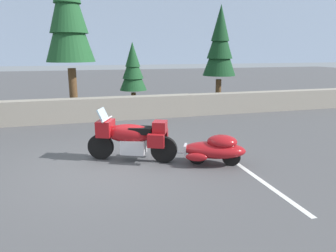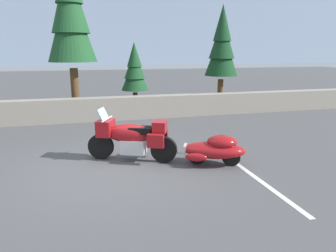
# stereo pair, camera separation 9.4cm
# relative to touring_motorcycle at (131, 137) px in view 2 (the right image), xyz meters

# --- Properties ---
(ground_plane) EXTENTS (80.00, 80.00, 0.00)m
(ground_plane) POSITION_rel_touring_motorcycle_xyz_m (-0.64, -0.38, -0.62)
(ground_plane) COLOR #4C4C4F
(stone_guard_wall) EXTENTS (24.00, 0.60, 0.92)m
(stone_guard_wall) POSITION_rel_touring_motorcycle_xyz_m (0.01, 5.07, -0.17)
(stone_guard_wall) COLOR gray
(stone_guard_wall) RESTS_ON ground
(distant_ridgeline) EXTENTS (240.00, 80.00, 16.00)m
(distant_ridgeline) POSITION_rel_touring_motorcycle_xyz_m (-0.64, 95.06, 7.38)
(distant_ridgeline) COLOR #8C9EB7
(distant_ridgeline) RESTS_ON ground
(touring_motorcycle) EXTENTS (2.17, 1.29, 1.33)m
(touring_motorcycle) POSITION_rel_touring_motorcycle_xyz_m (0.00, 0.00, 0.00)
(touring_motorcycle) COLOR black
(touring_motorcycle) RESTS_ON ground
(car_shaped_trailer) EXTENTS (2.16, 1.25, 0.76)m
(car_shaped_trailer) POSITION_rel_touring_motorcycle_xyz_m (1.90, -0.85, -0.21)
(car_shaped_trailer) COLOR black
(car_shaped_trailer) RESTS_ON ground
(pine_tree_tall) EXTENTS (2.00, 2.00, 6.97)m
(pine_tree_tall) POSITION_rel_touring_motorcycle_xyz_m (-1.45, 6.47, 3.74)
(pine_tree_tall) COLOR brown
(pine_tree_tall) RESTS_ON ground
(pine_tree_secondary) EXTENTS (1.55, 1.55, 4.81)m
(pine_tree_secondary) POSITION_rel_touring_motorcycle_xyz_m (5.29, 6.45, 2.39)
(pine_tree_secondary) COLOR brown
(pine_tree_secondary) RESTS_ON ground
(pine_tree_far_right) EXTENTS (1.20, 1.20, 3.11)m
(pine_tree_far_right) POSITION_rel_touring_motorcycle_xyz_m (1.13, 6.41, 1.32)
(pine_tree_far_right) COLOR brown
(pine_tree_far_right) RESTS_ON ground
(parking_stripe_marker) EXTENTS (0.12, 3.60, 0.01)m
(parking_stripe_marker) POSITION_rel_touring_motorcycle_xyz_m (2.48, -1.88, -0.62)
(parking_stripe_marker) COLOR silver
(parking_stripe_marker) RESTS_ON ground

